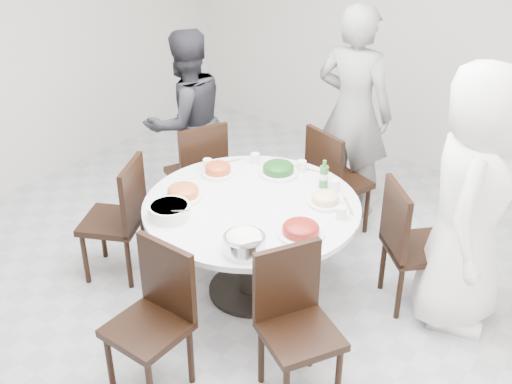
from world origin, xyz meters
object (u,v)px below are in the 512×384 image
Objects in this scene: chair_n at (340,180)px; diner_right at (471,200)px; rice_bowl at (244,245)px; soup_bowl at (169,211)px; chair_nw at (196,171)px; diner_left at (186,122)px; chair_se at (301,332)px; chair_s at (147,326)px; beverage_bottle at (324,174)px; dining_table at (252,249)px; chair_sw at (112,219)px; diner_middle at (353,112)px; chair_ne at (418,245)px.

chair_n is 0.52× the size of diner_right.
rice_bowl reaches higher than soup_bowl.
chair_nw is 0.45m from diner_left.
chair_se is 0.52× the size of diner_right.
chair_nw is 3.66× the size of rice_bowl.
rice_bowl is (-0.95, -1.14, -0.12)m from diner_right.
chair_s is 1.66m from beverage_bottle.
diner_right is at bearing 117.43° from chair_nw.
diner_right is at bearing 105.27° from diner_left.
dining_table is 1.07m from chair_sw.
diner_middle reaches higher than rice_bowl.
chair_ne is 1.73m from soup_bowl.
diner_right reaches higher than beverage_bottle.
chair_se reaches higher than rice_bowl.
chair_s is (-0.90, -1.72, 0.00)m from chair_ne.
chair_ne is 1.95m from chair_s.
diner_middle reaches higher than chair_nw.
chair_ne is 1.33m from rice_bowl.
rice_bowl is at bearing 76.57° from chair_nw.
chair_n is 1.88m from chair_se.
chair_nw is 1.42m from diner_middle.
diner_middle is (-0.06, 1.48, 0.55)m from dining_table.
diner_right reaches higher than dining_table.
diner_right reaches higher than chair_ne.
soup_bowl is at bearing 93.64° from chair_n.
diner_right is (1.21, -0.46, 0.45)m from chair_n.
beverage_bottle reaches higher than chair_nw.
chair_nw is at bearing 46.39° from chair_ne.
beverage_bottle is (0.27, 0.49, 0.48)m from dining_table.
diner_right reaches higher than chair_nw.
chair_s is 1.00× the size of chair_se.
rice_bowl is (1.56, -1.18, 0.00)m from diner_left.
chair_sw is at bearing 103.62° from diner_right.
chair_n is at bearing 15.23° from chair_ne.
dining_table is at bearing 75.48° from chair_ne.
rice_bowl is (-0.67, -1.10, 0.33)m from chair_ne.
chair_n and chair_nw have the same top height.
diner_middle reaches higher than diner_right.
dining_table is 1.12m from chair_nw.
rice_bowl is (0.26, -1.60, 0.33)m from chair_n.
dining_table is 1.03m from chair_se.
chair_n is 4.40× the size of beverage_bottle.
chair_se is at bearing 82.12° from chair_nw.
diner_right is 1.02m from beverage_bottle.
chair_nw is (-1.98, -0.10, 0.00)m from chair_ne.
chair_nw is 2.31m from diner_right.
chair_s is (0.08, -1.11, 0.10)m from dining_table.
chair_nw is at bearing 123.55° from chair_s.
soup_bowl is (-1.32, -1.08, 0.32)m from chair_ne.
chair_nw is 1.32m from beverage_bottle.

